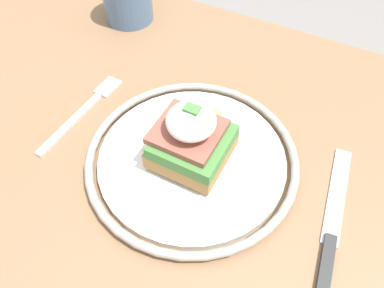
{
  "coord_description": "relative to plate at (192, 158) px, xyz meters",
  "views": [
    {
      "loc": [
        0.13,
        -0.21,
        1.11
      ],
      "look_at": [
        0.01,
        0.02,
        0.78
      ],
      "focal_mm": 35.0,
      "sensor_mm": 36.0,
      "label": 1
    }
  ],
  "objects": [
    {
      "name": "dining_table",
      "position": [
        -0.01,
        -0.02,
        -0.13
      ],
      "size": [
        1.12,
        0.66,
        0.74
      ],
      "color": "#846042",
      "rests_on": "ground_plane"
    },
    {
      "name": "plate",
      "position": [
        0.0,
        0.0,
        0.0
      ],
      "size": [
        0.25,
        0.25,
        0.02
      ],
      "color": "silver",
      "rests_on": "dining_table"
    },
    {
      "name": "sandwich",
      "position": [
        -0.0,
        -0.0,
        0.04
      ],
      "size": [
        0.08,
        0.12,
        0.08
      ],
      "color": "#9E703D",
      "rests_on": "plate"
    },
    {
      "name": "fork",
      "position": [
        -0.16,
        0.01,
        -0.01
      ],
      "size": [
        0.02,
        0.15,
        0.0
      ],
      "color": "silver",
      "rests_on": "dining_table"
    },
    {
      "name": "knife",
      "position": [
        0.17,
        -0.02,
        -0.01
      ],
      "size": [
        0.04,
        0.2,
        0.01
      ],
      "color": "#2D2D2D",
      "rests_on": "dining_table"
    }
  ]
}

